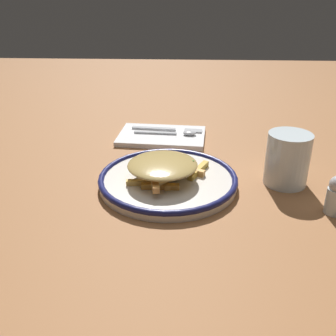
{
  "coord_description": "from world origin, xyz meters",
  "views": [
    {
      "loc": [
        0.65,
        0.03,
        0.35
      ],
      "look_at": [
        0.0,
        0.0,
        0.04
      ],
      "focal_mm": 41.76,
      "sensor_mm": 36.0,
      "label": 1
    }
  ],
  "objects_px": {
    "water_glass": "(287,159)",
    "spoon": "(176,133)",
    "plate": "(168,180)",
    "fries_heap": "(164,167)",
    "napkin": "(162,136)",
    "fork": "(167,129)"
  },
  "relations": [
    {
      "from": "napkin",
      "to": "spoon",
      "type": "xyz_separation_m",
      "value": [
        0.0,
        0.03,
        0.01
      ]
    },
    {
      "from": "spoon",
      "to": "napkin",
      "type": "bearing_deg",
      "value": -93.65
    },
    {
      "from": "plate",
      "to": "fries_heap",
      "type": "bearing_deg",
      "value": -51.2
    },
    {
      "from": "napkin",
      "to": "fries_heap",
      "type": "bearing_deg",
      "value": 4.26
    },
    {
      "from": "water_glass",
      "to": "fries_heap",
      "type": "bearing_deg",
      "value": -83.52
    },
    {
      "from": "fries_heap",
      "to": "spoon",
      "type": "relative_size",
      "value": 1.15
    },
    {
      "from": "water_glass",
      "to": "napkin",
      "type": "bearing_deg",
      "value": -131.77
    },
    {
      "from": "fork",
      "to": "spoon",
      "type": "xyz_separation_m",
      "value": [
        0.03,
        0.02,
        0.0
      ]
    },
    {
      "from": "fork",
      "to": "water_glass",
      "type": "height_order",
      "value": "water_glass"
    },
    {
      "from": "fries_heap",
      "to": "fork",
      "type": "xyz_separation_m",
      "value": [
        -0.28,
        -0.01,
        -0.03
      ]
    },
    {
      "from": "spoon",
      "to": "water_glass",
      "type": "height_order",
      "value": "water_glass"
    },
    {
      "from": "plate",
      "to": "spoon",
      "type": "height_order",
      "value": "same"
    },
    {
      "from": "water_glass",
      "to": "spoon",
      "type": "bearing_deg",
      "value": -135.8
    },
    {
      "from": "fork",
      "to": "fries_heap",
      "type": "bearing_deg",
      "value": 1.32
    },
    {
      "from": "plate",
      "to": "spoon",
      "type": "relative_size",
      "value": 1.72
    },
    {
      "from": "plate",
      "to": "napkin",
      "type": "relative_size",
      "value": 1.26
    },
    {
      "from": "plate",
      "to": "fries_heap",
      "type": "relative_size",
      "value": 1.49
    },
    {
      "from": "plate",
      "to": "fork",
      "type": "xyz_separation_m",
      "value": [
        -0.27,
        -0.01,
        0.0
      ]
    },
    {
      "from": "napkin",
      "to": "spoon",
      "type": "relative_size",
      "value": 1.36
    },
    {
      "from": "fries_heap",
      "to": "plate",
      "type": "bearing_deg",
      "value": 128.8
    },
    {
      "from": "fork",
      "to": "water_glass",
      "type": "bearing_deg",
      "value": 43.54
    },
    {
      "from": "spoon",
      "to": "water_glass",
      "type": "relative_size",
      "value": 1.52
    }
  ]
}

